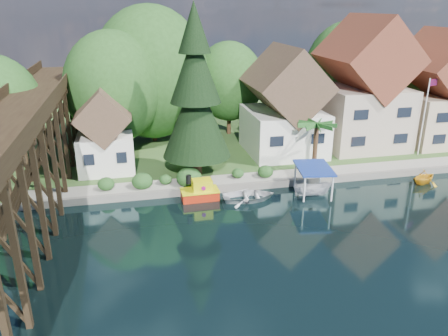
# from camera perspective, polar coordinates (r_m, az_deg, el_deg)

# --- Properties ---
(ground) EXTENTS (140.00, 140.00, 0.00)m
(ground) POSITION_cam_1_polar(r_m,az_deg,el_deg) (31.17, 5.27, -8.71)
(ground) COLOR black
(ground) RESTS_ON ground
(bank) EXTENTS (140.00, 52.00, 0.50)m
(bank) POSITION_cam_1_polar(r_m,az_deg,el_deg) (62.26, -4.17, 6.61)
(bank) COLOR #305321
(bank) RESTS_ON ground
(seawall) EXTENTS (60.00, 0.40, 0.62)m
(seawall) POSITION_cam_1_polar(r_m,az_deg,el_deg) (39.04, 7.38, -2.03)
(seawall) COLOR slate
(seawall) RESTS_ON ground
(promenade) EXTENTS (50.00, 2.60, 0.06)m
(promenade) POSITION_cam_1_polar(r_m,az_deg,el_deg) (40.77, 9.44, -0.82)
(promenade) COLOR gray
(promenade) RESTS_ON bank
(trestle_bridge) EXTENTS (4.12, 44.18, 9.30)m
(trestle_bridge) POSITION_cam_1_polar(r_m,az_deg,el_deg) (33.36, -24.66, 1.46)
(trestle_bridge) COLOR black
(trestle_bridge) RESTS_ON ground
(house_left) EXTENTS (7.64, 8.64, 11.02)m
(house_left) POSITION_cam_1_polar(r_m,az_deg,el_deg) (45.76, 7.88, 7.67)
(house_left) COLOR white
(house_left) RESTS_ON bank
(house_center) EXTENTS (8.65, 9.18, 13.89)m
(house_center) POSITION_cam_1_polar(r_m,az_deg,el_deg) (49.73, 17.68, 9.44)
(house_center) COLOR #BDA993
(house_center) RESTS_ON bank
(house_right) EXTENTS (8.15, 8.64, 12.45)m
(house_right) POSITION_cam_1_polar(r_m,az_deg,el_deg) (54.47, 26.21, 8.51)
(house_right) COLOR #C4AC8C
(house_right) RESTS_ON bank
(shed) EXTENTS (5.09, 5.40, 7.85)m
(shed) POSITION_cam_1_polar(r_m,az_deg,el_deg) (41.96, -15.29, 4.10)
(shed) COLOR white
(shed) RESTS_ON bank
(bg_trees) EXTENTS (49.90, 13.30, 10.57)m
(bg_trees) POSITION_cam_1_polar(r_m,az_deg,el_deg) (48.69, -0.93, 11.21)
(bg_trees) COLOR #382314
(bg_trees) RESTS_ON bank
(shrubs) EXTENTS (15.76, 2.47, 1.70)m
(shrubs) POSITION_cam_1_polar(r_m,az_deg,el_deg) (37.97, -5.53, -1.12)
(shrubs) COLOR #184318
(shrubs) RESTS_ON bank
(conifer) EXTENTS (6.12, 6.12, 15.07)m
(conifer) POSITION_cam_1_polar(r_m,az_deg,el_deg) (38.38, -3.72, 9.34)
(conifer) COLOR #382314
(conifer) RESTS_ON bank
(palm_tree) EXTENTS (4.28, 4.28, 4.95)m
(palm_tree) POSITION_cam_1_polar(r_m,az_deg,el_deg) (40.76, 12.03, 5.35)
(palm_tree) COLOR #382314
(palm_tree) RESTS_ON bank
(flagpole) EXTENTS (1.19, 0.45, 7.93)m
(flagpole) POSITION_cam_1_polar(r_m,az_deg,el_deg) (48.81, 24.90, 7.03)
(flagpole) COLOR white
(flagpole) RESTS_ON bank
(tugboat) EXTENTS (3.15, 1.77, 2.26)m
(tugboat) POSITION_cam_1_polar(r_m,az_deg,el_deg) (36.26, -3.12, -3.08)
(tugboat) COLOR #B1210B
(tugboat) RESTS_ON ground
(boat_white_a) EXTENTS (4.43, 3.24, 0.90)m
(boat_white_a) POSITION_cam_1_polar(r_m,az_deg,el_deg) (36.19, 3.26, -3.53)
(boat_white_a) COLOR silver
(boat_white_a) RESTS_ON ground
(boat_canopy) EXTENTS (3.39, 4.40, 2.58)m
(boat_canopy) POSITION_cam_1_polar(r_m,az_deg,el_deg) (37.44, 11.51, -1.98)
(boat_canopy) COLOR silver
(boat_canopy) RESTS_ON ground
(boat_yellow) EXTENTS (3.44, 3.22, 1.46)m
(boat_yellow) POSITION_cam_1_polar(r_m,az_deg,el_deg) (43.27, 24.72, -0.94)
(boat_yellow) COLOR gold
(boat_yellow) RESTS_ON ground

